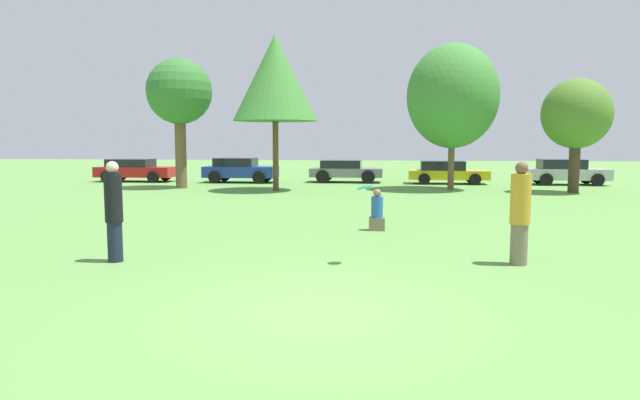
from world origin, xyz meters
The scene contains 14 objects.
ground_plane centered at (0.00, 0.00, 0.00)m, with size 120.00×120.00×0.00m, color #5B8E42.
person_thrower centered at (-4.14, 2.69, 0.96)m, with size 0.33×0.33×1.89m.
person_catcher centered at (3.33, 3.24, 0.95)m, with size 0.36×0.36×1.88m.
frisbee centered at (0.52, 2.97, 1.42)m, with size 0.29×0.28×0.14m.
bystander_sitting centered at (0.72, 6.98, 0.44)m, with size 0.40×0.33×1.05m.
tree_0 centered at (-8.79, 19.00, 4.53)m, with size 3.11×3.11×6.17m.
tree_1 centered at (-3.98, 18.09, 5.07)m, with size 3.83×3.83×7.00m.
tree_2 centered at (4.04, 19.40, 4.31)m, with size 4.18×4.18×6.70m.
tree_3 centered at (9.20, 18.41, 3.40)m, with size 2.93×2.93×4.95m.
parked_car_red centered at (-12.96, 23.06, 0.66)m, with size 4.37×1.97×1.26m.
parked_car_blue centered at (-6.93, 23.00, 0.71)m, with size 3.95×2.01×1.35m.
parked_car_grey centered at (-1.17, 23.77, 0.67)m, with size 3.98×2.13×1.22m.
parked_car_yellow centered at (4.26, 23.24, 0.63)m, with size 4.19×1.96×1.22m.
parked_car_silver centered at (10.34, 23.20, 0.69)m, with size 4.02×1.90×1.32m.
Camera 1 is at (0.81, -7.24, 2.25)m, focal length 31.60 mm.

